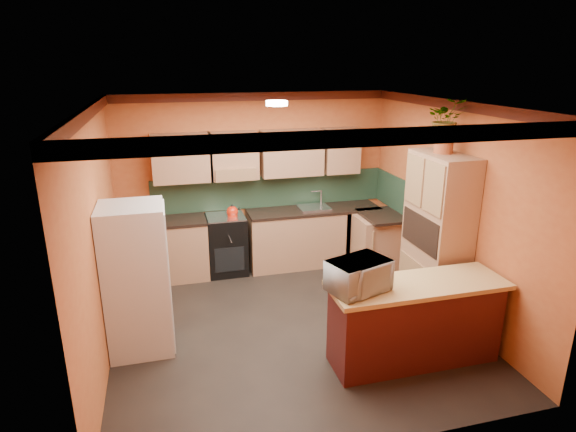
{
  "coord_description": "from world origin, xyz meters",
  "views": [
    {
      "loc": [
        -1.38,
        -5.11,
        3.14
      ],
      "look_at": [
        0.1,
        0.45,
        1.28
      ],
      "focal_mm": 30.0,
      "sensor_mm": 36.0,
      "label": 1
    }
  ],
  "objects_px": {
    "pantry": "(437,237)",
    "stove": "(227,244)",
    "base_cabinets_back": "(266,241)",
    "breakfast_bar": "(414,324)",
    "fridge": "(137,279)",
    "microwave": "(358,276)"
  },
  "relations": [
    {
      "from": "stove",
      "to": "fridge",
      "type": "height_order",
      "value": "fridge"
    },
    {
      "from": "base_cabinets_back",
      "to": "breakfast_bar",
      "type": "bearing_deg",
      "value": -70.48
    },
    {
      "from": "microwave",
      "to": "fridge",
      "type": "bearing_deg",
      "value": 135.54
    },
    {
      "from": "fridge",
      "to": "pantry",
      "type": "xyz_separation_m",
      "value": [
        3.6,
        -0.15,
        0.2
      ]
    },
    {
      "from": "base_cabinets_back",
      "to": "breakfast_bar",
      "type": "relative_size",
      "value": 2.03
    },
    {
      "from": "stove",
      "to": "fridge",
      "type": "relative_size",
      "value": 0.54
    },
    {
      "from": "breakfast_bar",
      "to": "microwave",
      "type": "xyz_separation_m",
      "value": [
        -0.68,
        0.0,
        0.65
      ]
    },
    {
      "from": "pantry",
      "to": "microwave",
      "type": "distance_m",
      "value": 1.67
    },
    {
      "from": "base_cabinets_back",
      "to": "breakfast_bar",
      "type": "height_order",
      "value": "same"
    },
    {
      "from": "breakfast_bar",
      "to": "stove",
      "type": "bearing_deg",
      "value": 119.86
    },
    {
      "from": "base_cabinets_back",
      "to": "microwave",
      "type": "xyz_separation_m",
      "value": [
        0.33,
        -2.85,
        0.65
      ]
    },
    {
      "from": "stove",
      "to": "base_cabinets_back",
      "type": "bearing_deg",
      "value": 0.0
    },
    {
      "from": "breakfast_bar",
      "to": "microwave",
      "type": "relative_size",
      "value": 3.04
    },
    {
      "from": "pantry",
      "to": "breakfast_bar",
      "type": "relative_size",
      "value": 1.17
    },
    {
      "from": "fridge",
      "to": "breakfast_bar",
      "type": "distance_m",
      "value": 3.07
    },
    {
      "from": "pantry",
      "to": "stove",
      "type": "bearing_deg",
      "value": 140.29
    },
    {
      "from": "base_cabinets_back",
      "to": "fridge",
      "type": "distance_m",
      "value": 2.63
    },
    {
      "from": "base_cabinets_back",
      "to": "microwave",
      "type": "relative_size",
      "value": 6.16
    },
    {
      "from": "fridge",
      "to": "breakfast_bar",
      "type": "bearing_deg",
      "value": -19.66
    },
    {
      "from": "pantry",
      "to": "breakfast_bar",
      "type": "xyz_separation_m",
      "value": [
        -0.74,
        -0.88,
        -0.61
      ]
    },
    {
      "from": "base_cabinets_back",
      "to": "fridge",
      "type": "relative_size",
      "value": 2.15
    },
    {
      "from": "stove",
      "to": "breakfast_bar",
      "type": "height_order",
      "value": "stove"
    }
  ]
}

